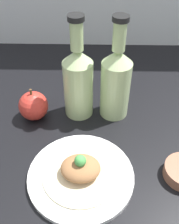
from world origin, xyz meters
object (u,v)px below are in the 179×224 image
plate (81,175)px  cider_bottle_right (116,81)px  cider_bottle_left (78,81)px  apple (33,106)px  plated_food (81,169)px

plate → cider_bottle_right: cider_bottle_right is taller
cider_bottle_left → apple: 14.04cm
plated_food → cider_bottle_left: 23.32cm
plate → plated_food: size_ratio=1.39×
plate → cider_bottle_left: 24.10cm
plate → apple: size_ratio=2.48×
plated_food → cider_bottle_left: size_ratio=0.61×
apple → plate: bearing=-55.0°
plated_food → apple: bearing=125.0°
cider_bottle_right → apple: size_ratio=2.94×
cider_bottle_left → plate: bearing=-86.0°
cider_bottle_left → cider_bottle_right: bearing=0.0°
plate → cider_bottle_left: bearing=94.0°
plated_food → cider_bottle_left: (-1.55, 21.90, 7.85)cm
plated_food → cider_bottle_right: 24.65cm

